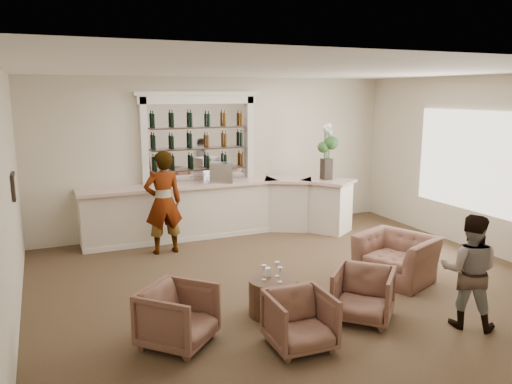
{
  "coord_description": "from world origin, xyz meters",
  "views": [
    {
      "loc": [
        -3.57,
        -6.68,
        2.98
      ],
      "look_at": [
        -0.28,
        0.9,
        1.33
      ],
      "focal_mm": 35.0,
      "sensor_mm": 36.0,
      "label": 1
    }
  ],
  "objects_px": {
    "guest": "(469,271)",
    "bar_counter": "(222,209)",
    "espresso_machine": "(221,173)",
    "armchair_center": "(300,321)",
    "armchair_left": "(178,316)",
    "armchair_right": "(363,294)",
    "sommelier": "(163,202)",
    "flower_vase": "(327,148)",
    "cocktail_table": "(273,297)",
    "armchair_far": "(396,258)"
  },
  "relations": [
    {
      "from": "armchair_right",
      "to": "espresso_machine",
      "type": "relative_size",
      "value": 1.64
    },
    {
      "from": "armchair_left",
      "to": "flower_vase",
      "type": "distance_m",
      "value": 5.81
    },
    {
      "from": "armchair_center",
      "to": "espresso_machine",
      "type": "distance_m",
      "value": 5.01
    },
    {
      "from": "sommelier",
      "to": "espresso_machine",
      "type": "relative_size",
      "value": 4.14
    },
    {
      "from": "bar_counter",
      "to": "sommelier",
      "type": "relative_size",
      "value": 2.94
    },
    {
      "from": "cocktail_table",
      "to": "flower_vase",
      "type": "xyz_separation_m",
      "value": [
        2.86,
        3.37,
        1.56
      ]
    },
    {
      "from": "sommelier",
      "to": "armchair_right",
      "type": "distance_m",
      "value": 4.28
    },
    {
      "from": "cocktail_table",
      "to": "guest",
      "type": "distance_m",
      "value": 2.56
    },
    {
      "from": "bar_counter",
      "to": "armchair_right",
      "type": "bearing_deg",
      "value": -85.29
    },
    {
      "from": "cocktail_table",
      "to": "armchair_left",
      "type": "bearing_deg",
      "value": -167.53
    },
    {
      "from": "armchair_left",
      "to": "armchair_right",
      "type": "height_order",
      "value": "armchair_left"
    },
    {
      "from": "armchair_far",
      "to": "bar_counter",
      "type": "bearing_deg",
      "value": -176.98
    },
    {
      "from": "espresso_machine",
      "to": "flower_vase",
      "type": "height_order",
      "value": "flower_vase"
    },
    {
      "from": "bar_counter",
      "to": "armchair_center",
      "type": "xyz_separation_m",
      "value": [
        -0.76,
        -4.87,
        -0.24
      ]
    },
    {
      "from": "guest",
      "to": "flower_vase",
      "type": "relative_size",
      "value": 1.25
    },
    {
      "from": "cocktail_table",
      "to": "sommelier",
      "type": "relative_size",
      "value": 0.34
    },
    {
      "from": "cocktail_table",
      "to": "espresso_machine",
      "type": "height_order",
      "value": "espresso_machine"
    },
    {
      "from": "espresso_machine",
      "to": "armchair_center",
      "type": "bearing_deg",
      "value": -80.06
    },
    {
      "from": "bar_counter",
      "to": "sommelier",
      "type": "bearing_deg",
      "value": -153.73
    },
    {
      "from": "cocktail_table",
      "to": "armchair_right",
      "type": "height_order",
      "value": "armchair_right"
    },
    {
      "from": "espresso_machine",
      "to": "sommelier",
      "type": "bearing_deg",
      "value": -135.38
    },
    {
      "from": "guest",
      "to": "bar_counter",
      "type": "bearing_deg",
      "value": -28.9
    },
    {
      "from": "guest",
      "to": "armchair_left",
      "type": "height_order",
      "value": "guest"
    },
    {
      "from": "bar_counter",
      "to": "cocktail_table",
      "type": "bearing_deg",
      "value": -99.56
    },
    {
      "from": "armchair_far",
      "to": "sommelier",
      "type": "bearing_deg",
      "value": -155.45
    },
    {
      "from": "guest",
      "to": "armchair_far",
      "type": "relative_size",
      "value": 1.32
    },
    {
      "from": "sommelier",
      "to": "armchair_far",
      "type": "bearing_deg",
      "value": 136.16
    },
    {
      "from": "armchair_center",
      "to": "espresso_machine",
      "type": "xyz_separation_m",
      "value": [
        0.75,
        4.85,
        1.01
      ]
    },
    {
      "from": "armchair_right",
      "to": "armchair_far",
      "type": "height_order",
      "value": "armchair_far"
    },
    {
      "from": "sommelier",
      "to": "armchair_left",
      "type": "distance_m",
      "value": 3.65
    },
    {
      "from": "armchair_left",
      "to": "armchair_right",
      "type": "bearing_deg",
      "value": -51.81
    },
    {
      "from": "sommelier",
      "to": "guest",
      "type": "distance_m",
      "value": 5.38
    },
    {
      "from": "armchair_center",
      "to": "flower_vase",
      "type": "distance_m",
      "value": 5.44
    },
    {
      "from": "guest",
      "to": "armchair_center",
      "type": "distance_m",
      "value": 2.31
    },
    {
      "from": "guest",
      "to": "flower_vase",
      "type": "height_order",
      "value": "flower_vase"
    },
    {
      "from": "armchair_left",
      "to": "espresso_machine",
      "type": "height_order",
      "value": "espresso_machine"
    },
    {
      "from": "armchair_right",
      "to": "armchair_far",
      "type": "bearing_deg",
      "value": 81.33
    },
    {
      "from": "sommelier",
      "to": "guest",
      "type": "bearing_deg",
      "value": 121.3
    },
    {
      "from": "cocktail_table",
      "to": "armchair_far",
      "type": "height_order",
      "value": "armchair_far"
    },
    {
      "from": "armchair_center",
      "to": "espresso_machine",
      "type": "bearing_deg",
      "value": 83.52
    },
    {
      "from": "armchair_center",
      "to": "armchair_right",
      "type": "bearing_deg",
      "value": 18.4
    },
    {
      "from": "bar_counter",
      "to": "armchair_far",
      "type": "relative_size",
      "value": 5.05
    },
    {
      "from": "cocktail_table",
      "to": "flower_vase",
      "type": "height_order",
      "value": "flower_vase"
    },
    {
      "from": "armchair_right",
      "to": "flower_vase",
      "type": "bearing_deg",
      "value": 110.35
    },
    {
      "from": "sommelier",
      "to": "armchair_center",
      "type": "xyz_separation_m",
      "value": [
        0.63,
        -4.18,
        -0.63
      ]
    },
    {
      "from": "armchair_left",
      "to": "armchair_far",
      "type": "relative_size",
      "value": 0.7
    },
    {
      "from": "espresso_machine",
      "to": "bar_counter",
      "type": "bearing_deg",
      "value": 74.71
    },
    {
      "from": "cocktail_table",
      "to": "armchair_left",
      "type": "distance_m",
      "value": 1.44
    },
    {
      "from": "armchair_left",
      "to": "armchair_far",
      "type": "height_order",
      "value": "armchair_far"
    },
    {
      "from": "sommelier",
      "to": "armchair_right",
      "type": "relative_size",
      "value": 2.53
    }
  ]
}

